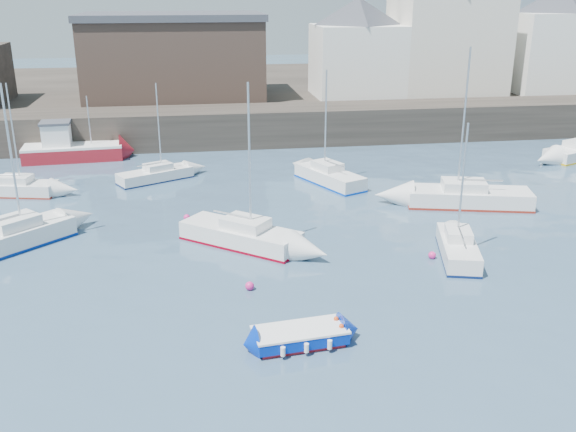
{
  "coord_description": "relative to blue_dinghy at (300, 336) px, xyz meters",
  "views": [
    {
      "loc": [
        -4.62,
        -18.68,
        12.6
      ],
      "look_at": [
        0.0,
        12.0,
        1.5
      ],
      "focal_mm": 40.0,
      "sensor_mm": 36.0,
      "label": 1
    }
  ],
  "objects": [
    {
      "name": "fishing_boat",
      "position": [
        -13.01,
        29.53,
        0.57
      ],
      "size": [
        7.52,
        3.27,
        4.86
      ],
      "color": "maroon",
      "rests_on": "ground"
    },
    {
      "name": "sailboat_e",
      "position": [
        -15.15,
        20.86,
        0.09
      ],
      "size": [
        5.78,
        2.94,
        7.12
      ],
      "color": "white",
      "rests_on": "ground"
    },
    {
      "name": "buoy_far",
      "position": [
        -4.16,
        14.35,
        -0.37
      ],
      "size": [
        0.37,
        0.37,
        0.37
      ],
      "primitive_type": "sphere",
      "color": "#DC2179",
      "rests_on": "ground"
    },
    {
      "name": "sailboat_b",
      "position": [
        -1.36,
        10.2,
        0.18
      ],
      "size": [
        6.37,
        5.73,
        8.39
      ],
      "color": "white",
      "rests_on": "ground"
    },
    {
      "name": "water",
      "position": [
        1.06,
        -1.95,
        -0.37
      ],
      "size": [
        220.0,
        220.0,
        0.0
      ],
      "primitive_type": "plane",
      "color": "#2D4760",
      "rests_on": "ground"
    },
    {
      "name": "sailboat_c",
      "position": [
        9.08,
        7.01,
        0.13
      ],
      "size": [
        2.85,
        5.27,
        6.61
      ],
      "color": "white",
      "rests_on": "ground"
    },
    {
      "name": "sailboat_d",
      "position": [
        12.84,
        14.45,
        0.2
      ],
      "size": [
        7.75,
        4.08,
        9.44
      ],
      "color": "white",
      "rests_on": "ground"
    },
    {
      "name": "sailboat_h",
      "position": [
        -6.26,
        22.72,
        0.06
      ],
      "size": [
        5.32,
        3.88,
        6.63
      ],
      "color": "white",
      "rests_on": "ground"
    },
    {
      "name": "quay_wall",
      "position": [
        1.06,
        33.05,
        1.13
      ],
      "size": [
        90.0,
        5.0,
        3.0
      ],
      "primitive_type": "cube",
      "color": "#28231E",
      "rests_on": "ground"
    },
    {
      "name": "bldg_east_b",
      "position": [
        32.06,
        39.55,
        7.5
      ],
      "size": [
        11.88,
        11.88,
        9.95
      ],
      "color": "white",
      "rests_on": "land_strip"
    },
    {
      "name": "sailboat_a",
      "position": [
        -12.96,
        11.51,
        0.21
      ],
      "size": [
        6.04,
        5.85,
        8.29
      ],
      "color": "white",
      "rests_on": "ground"
    },
    {
      "name": "blue_dinghy",
      "position": [
        0.0,
        0.0,
        0.0
      ],
      "size": [
        3.66,
        2.05,
        0.67
      ],
      "color": "maroon",
      "rests_on": "ground"
    },
    {
      "name": "buoy_mid",
      "position": [
        7.78,
        7.0,
        -0.37
      ],
      "size": [
        0.38,
        0.38,
        0.38
      ],
      "primitive_type": "sphere",
      "color": "#DC2179",
      "rests_on": "ground"
    },
    {
      "name": "buoy_near",
      "position": [
        -1.43,
        4.88,
        -0.37
      ],
      "size": [
        0.4,
        0.4,
        0.4
      ],
      "primitive_type": "sphere",
      "color": "#DC2179",
      "rests_on": "ground"
    },
    {
      "name": "sailboat_f",
      "position": [
        5.43,
        20.25,
        0.16
      ],
      "size": [
        4.14,
        6.05,
        7.56
      ],
      "color": "white",
      "rests_on": "ground"
    },
    {
      "name": "land_strip",
      "position": [
        1.06,
        51.05,
        1.03
      ],
      "size": [
        90.0,
        32.0,
        2.8
      ],
      "primitive_type": "cube",
      "color": "#28231E",
      "rests_on": "ground"
    },
    {
      "name": "bldg_east_a",
      "position": [
        21.06,
        40.05,
        8.44
      ],
      "size": [
        13.36,
        13.36,
        11.8
      ],
      "color": "beige",
      "rests_on": "land_strip"
    },
    {
      "name": "bldg_east_d",
      "position": [
        12.06,
        39.55,
        6.99
      ],
      "size": [
        11.14,
        11.14,
        8.95
      ],
      "color": "white",
      "rests_on": "land_strip"
    },
    {
      "name": "warehouse",
      "position": [
        -4.94,
        41.05,
        6.25
      ],
      "size": [
        16.4,
        10.4,
        7.6
      ],
      "color": "#3D2D26",
      "rests_on": "land_strip"
    }
  ]
}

